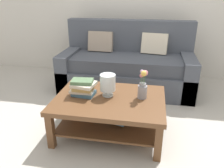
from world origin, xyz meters
TOP-DOWN VIEW (x-y plane):
  - ground_plane at (0.00, 0.00)m, footprint 10.00×10.00m
  - couch at (-0.06, 0.90)m, footprint 2.06×0.90m
  - coffee_table at (-0.09, -0.41)m, footprint 1.18×0.86m
  - book_stack_main at (-0.39, -0.39)m, footprint 0.28×0.25m
  - glass_hurricane_vase at (-0.12, -0.36)m, footprint 0.17×0.17m
  - flower_pitcher at (0.26, -0.35)m, footprint 0.10×0.12m

SIDE VIEW (x-z plane):
  - ground_plane at x=0.00m, z-range 0.00..0.00m
  - coffee_table at x=-0.09m, z-range 0.10..0.53m
  - couch at x=-0.06m, z-range -0.17..0.89m
  - book_stack_main at x=-0.39m, z-range 0.43..0.61m
  - flower_pitcher at x=0.26m, z-range 0.41..0.74m
  - glass_hurricane_vase at x=-0.12m, z-range 0.46..0.70m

